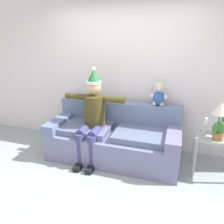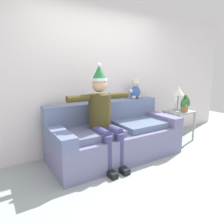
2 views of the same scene
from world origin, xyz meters
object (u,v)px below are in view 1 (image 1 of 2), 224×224
Objects in this scene: side_table at (214,143)px; potted_plant at (219,129)px; couch at (114,137)px; table_lamp at (221,110)px; person_seated at (93,115)px; candle_tall at (206,124)px; teddy_bear at (159,95)px.

potted_plant is at bearing -80.28° from side_table.
table_lamp is (1.56, 0.02, 0.65)m from couch.
potted_plant is at bearing -93.45° from table_lamp.
person_seated reaches higher than potted_plant.
couch is 1.54m from side_table.
couch is 7.81× the size of candle_tall.
teddy_bear is at bearing 157.41° from side_table.
candle_tall is (-0.17, 0.07, 0.02)m from potted_plant.
person_seated is 1.87m from potted_plant.
side_table is at bearing 99.72° from potted_plant.
person_seated is 5.57× the size of candle_tall.
side_table is 2.24× the size of candle_tall.
teddy_bear reaches higher than candle_tall.
teddy_bear is at bearing 151.88° from candle_tall.
teddy_bear reaches higher than potted_plant.
couch reaches higher than side_table.
teddy_bear is 0.77× the size of table_lamp.
person_seated reaches higher than table_lamp.
table_lamp is 1.79× the size of candle_tall.
table_lamp reaches higher than candle_tall.
table_lamp is at bearing 72.29° from side_table.
teddy_bear is 1.09m from side_table.
side_table is at bearing 3.26° from person_seated.
teddy_bear reaches higher than couch.
potted_plant reaches higher than side_table.
person_seated is (-0.32, -0.17, 0.44)m from couch.
candle_tall is at bearing -172.64° from side_table.
potted_plant is (1.87, 0.01, -0.00)m from person_seated.
table_lamp is (0.03, 0.08, 0.49)m from side_table.
side_table is 0.50m from table_lamp.
candle_tall is at bearing -28.12° from teddy_bear.
person_seated is 3.11× the size of table_lamp.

